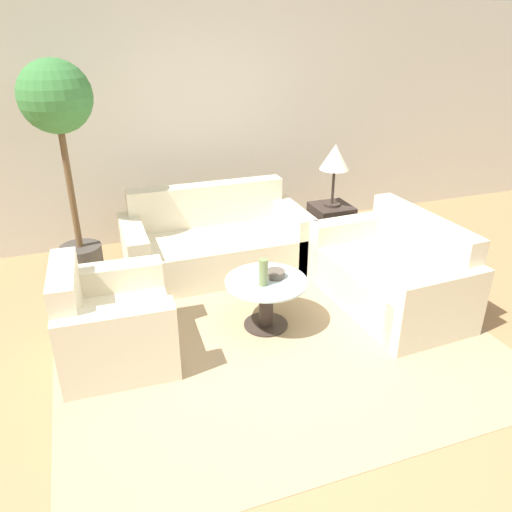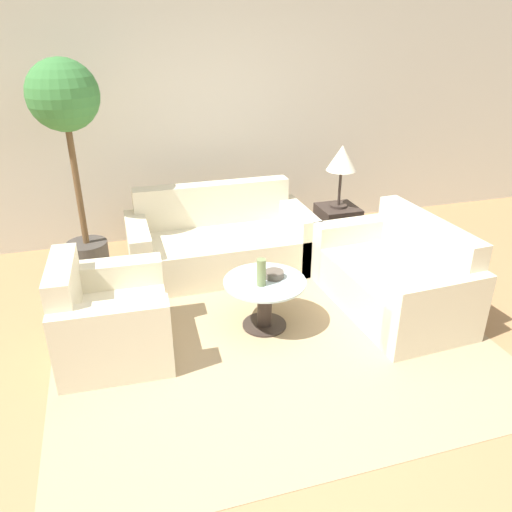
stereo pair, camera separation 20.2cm
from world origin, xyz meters
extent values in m
plane|color=#9E754C|center=(0.00, 0.00, 0.00)|extent=(14.00, 14.00, 0.00)
cube|color=beige|center=(0.00, 2.91, 1.30)|extent=(10.00, 0.06, 2.60)
cube|color=tan|center=(0.04, 0.65, 0.00)|extent=(3.44, 3.27, 0.01)
cube|color=beige|center=(-0.07, 1.79, 0.20)|extent=(1.64, 0.89, 0.40)
cube|color=beige|center=(-0.07, 2.14, 0.42)|extent=(1.64, 0.18, 0.84)
cube|color=beige|center=(-0.89, 1.79, 0.30)|extent=(0.20, 0.89, 0.61)
cube|color=beige|center=(0.75, 1.79, 0.30)|extent=(0.20, 0.89, 0.61)
cube|color=beige|center=(-1.18, 0.66, 0.20)|extent=(0.85, 0.76, 0.40)
cube|color=beige|center=(-1.50, 0.67, 0.40)|extent=(0.21, 0.73, 0.80)
cube|color=beige|center=(-1.20, 0.30, 0.30)|extent=(0.83, 0.24, 0.61)
cube|color=beige|center=(-1.16, 1.02, 0.30)|extent=(0.83, 0.24, 0.61)
cube|color=beige|center=(1.21, 0.63, 0.20)|extent=(0.91, 1.33, 0.40)
cube|color=beige|center=(1.54, 0.65, 0.41)|extent=(0.24, 1.30, 0.82)
cube|color=beige|center=(1.18, 1.28, 0.30)|extent=(0.85, 0.24, 0.61)
cube|color=beige|center=(1.24, -0.01, 0.30)|extent=(0.85, 0.24, 0.61)
cylinder|color=#332823|center=(0.04, 0.65, 0.01)|extent=(0.38, 0.38, 0.02)
cylinder|color=#332823|center=(0.04, 0.65, 0.21)|extent=(0.12, 0.12, 0.42)
cylinder|color=#B2C6C6|center=(0.04, 0.65, 0.43)|extent=(0.69, 0.69, 0.02)
cube|color=#332823|center=(1.23, 1.80, 0.28)|extent=(0.41, 0.41, 0.57)
cylinder|color=#332823|center=(1.23, 1.80, 0.58)|extent=(0.18, 0.18, 0.02)
cylinder|color=#332823|center=(1.23, 1.80, 0.78)|extent=(0.03, 0.03, 0.37)
cone|color=beige|center=(1.23, 1.80, 1.10)|extent=(0.31, 0.31, 0.26)
cylinder|color=#3D3833|center=(-1.38, 2.07, 0.18)|extent=(0.40, 0.40, 0.36)
cylinder|color=brown|center=(-1.38, 2.07, 0.98)|extent=(0.06, 0.06, 1.24)
sphere|color=#387538|center=(-1.38, 2.07, 1.78)|extent=(0.64, 0.64, 0.64)
cylinder|color=#6B7A4C|center=(-0.01, 0.59, 0.55)|extent=(0.08, 0.08, 0.23)
cylinder|color=brown|center=(0.13, 0.68, 0.47)|extent=(0.16, 0.16, 0.06)
camera|label=1|loc=(-1.26, -2.72, 2.38)|focal=35.00mm
camera|label=2|loc=(-1.07, -2.79, 2.38)|focal=35.00mm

